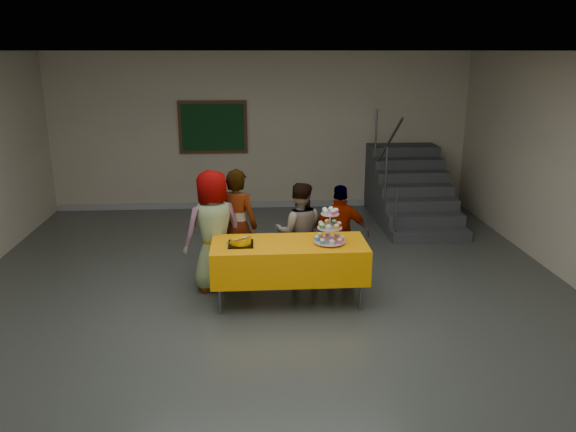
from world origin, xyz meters
name	(u,v)px	position (x,y,z in m)	size (l,w,h in m)	color
room_shell	(271,138)	(0.00, 0.02, 2.13)	(10.00, 10.04, 3.02)	#4C514C
bake_table	(289,259)	(0.23, 0.59, 0.56)	(1.88, 0.78, 0.77)	#595960
cupcake_stand	(330,229)	(0.71, 0.54, 0.95)	(0.38, 0.38, 0.44)	silver
bear_cake	(241,240)	(-0.35, 0.56, 0.83)	(0.32, 0.36, 0.12)	black
schoolchild_a	(213,230)	(-0.71, 1.10, 0.79)	(0.77, 0.50, 1.57)	slate
schoolchild_b	(237,226)	(-0.41, 1.31, 0.77)	(0.56, 0.37, 1.54)	slate
schoolchild_c	(299,232)	(0.41, 1.29, 0.68)	(0.66, 0.51, 1.35)	slate
schoolchild_d	(340,234)	(0.96, 1.23, 0.66)	(0.78, 0.32, 1.32)	slate
staircase	(408,192)	(2.70, 4.13, 0.49)	(1.30, 2.40, 2.04)	#424447
noticeboard	(213,127)	(-0.92, 4.96, 1.60)	(1.30, 0.05, 1.00)	#472B16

